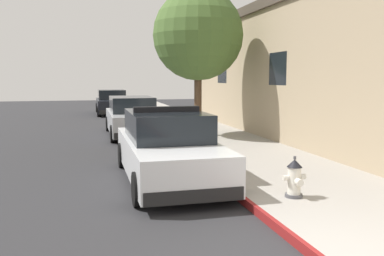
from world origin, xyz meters
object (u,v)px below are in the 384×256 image
(parked_car_dark_far, at_px, (112,103))
(fire_hydrant, at_px, (294,178))
(parked_car_silver_ahead, at_px, (132,117))
(street_tree, at_px, (198,35))
(police_cruiser, at_px, (167,148))

(parked_car_dark_far, height_order, fire_hydrant, parked_car_dark_far)
(fire_hydrant, bearing_deg, parked_car_dark_far, 95.90)
(parked_car_dark_far, bearing_deg, parked_car_silver_ahead, -88.82)
(parked_car_silver_ahead, bearing_deg, street_tree, -34.64)
(police_cruiser, distance_m, parked_car_silver_ahead, 7.60)
(parked_car_dark_far, bearing_deg, fire_hydrant, -84.10)
(parked_car_silver_ahead, relative_size, street_tree, 0.89)
(parked_car_silver_ahead, height_order, street_tree, street_tree)
(parked_car_dark_far, relative_size, street_tree, 0.89)
(police_cruiser, xyz_separation_m, fire_hydrant, (1.90, -2.36, -0.25))
(police_cruiser, xyz_separation_m, parked_car_dark_far, (-0.19, 17.87, -0.00))
(parked_car_dark_far, distance_m, street_tree, 12.54)
(fire_hydrant, bearing_deg, street_tree, 86.97)
(street_tree, bearing_deg, fire_hydrant, -93.03)
(parked_car_silver_ahead, bearing_deg, fire_hydrant, -79.32)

